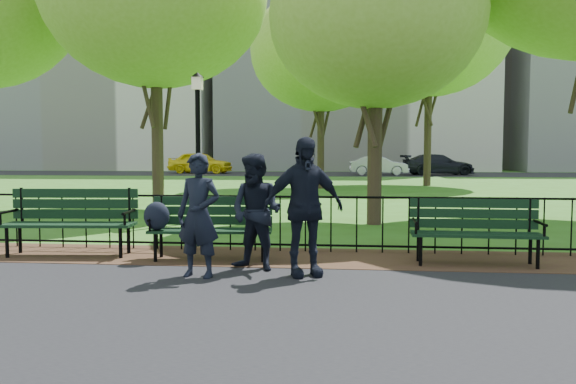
# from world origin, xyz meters

# --- Properties ---
(ground) EXTENTS (120.00, 120.00, 0.00)m
(ground) POSITION_xyz_m (0.00, 0.00, 0.00)
(ground) COLOR #325E18
(dirt_strip) EXTENTS (60.00, 1.60, 0.01)m
(dirt_strip) POSITION_xyz_m (0.00, 1.50, 0.01)
(dirt_strip) COLOR #392517
(dirt_strip) RESTS_ON ground
(far_street) EXTENTS (70.00, 9.00, 0.01)m
(far_street) POSITION_xyz_m (0.00, 35.00, 0.01)
(far_street) COLOR black
(far_street) RESTS_ON ground
(iron_fence) EXTENTS (24.06, 0.06, 1.00)m
(iron_fence) POSITION_xyz_m (0.00, 2.00, 0.50)
(iron_fence) COLOR black
(iron_fence) RESTS_ON ground
(apartment_west) EXTENTS (22.00, 15.00, 26.00)m
(apartment_west) POSITION_xyz_m (-22.00, 48.00, 13.00)
(apartment_west) COLOR silver
(apartment_west) RESTS_ON ground
(apartment_mid) EXTENTS (24.00, 15.00, 30.00)m
(apartment_mid) POSITION_xyz_m (2.00, 48.00, 15.00)
(apartment_mid) COLOR beige
(apartment_mid) RESTS_ON ground
(park_bench_main) EXTENTS (1.84, 0.70, 1.00)m
(park_bench_main) POSITION_xyz_m (-1.01, 1.19, 0.61)
(park_bench_main) COLOR black
(park_bench_main) RESTS_ON ground
(park_bench_left_a) EXTENTS (1.99, 0.76, 1.10)m
(park_bench_left_a) POSITION_xyz_m (-2.94, 1.40, 0.63)
(park_bench_left_a) COLOR black
(park_bench_left_a) RESTS_ON ground
(park_bench_right_a) EXTENTS (1.78, 0.61, 1.00)m
(park_bench_right_a) POSITION_xyz_m (3.03, 1.27, 0.57)
(park_bench_right_a) COLOR black
(park_bench_right_a) RESTS_ON ground
(lamppost) EXTENTS (0.30, 0.30, 3.35)m
(lamppost) POSITION_xyz_m (-2.05, 5.56, 1.82)
(lamppost) COLOR black
(lamppost) RESTS_ON ground
(tree_near_e) EXTENTS (4.63, 4.63, 6.46)m
(tree_near_e) POSITION_xyz_m (1.86, 5.65, 4.48)
(tree_near_e) COLOR #2D2116
(tree_near_e) RESTS_ON ground
(tree_far_c) EXTENTS (6.18, 6.18, 8.61)m
(tree_far_c) POSITION_xyz_m (0.16, 17.94, 5.97)
(tree_far_c) COLOR #2D2116
(tree_far_c) RESTS_ON ground
(tree_far_e) EXTENTS (7.75, 7.75, 10.80)m
(tree_far_e) POSITION_xyz_m (5.13, 20.56, 7.50)
(tree_far_e) COLOR #2D2116
(tree_far_e) RESTS_ON ground
(person_left) EXTENTS (0.63, 0.48, 1.56)m
(person_left) POSITION_xyz_m (-0.60, 0.08, 0.79)
(person_left) COLOR black
(person_left) RESTS_ON asphalt_path
(person_mid) EXTENTS (0.84, 0.65, 1.55)m
(person_mid) POSITION_xyz_m (0.05, 0.59, 0.79)
(person_mid) COLOR black
(person_mid) RESTS_ON asphalt_path
(person_right) EXTENTS (1.11, 0.77, 1.76)m
(person_right) POSITION_xyz_m (0.70, 0.29, 0.89)
(person_right) COLOR black
(person_right) RESTS_ON asphalt_path
(taxi) EXTENTS (4.99, 2.40, 1.64)m
(taxi) POSITION_xyz_m (-9.73, 35.12, 0.83)
(taxi) COLOR yellow
(taxi) RESTS_ON far_street
(sedan_silver) EXTENTS (4.16, 1.60, 1.35)m
(sedan_silver) POSITION_xyz_m (3.59, 32.98, 0.69)
(sedan_silver) COLOR #A5A7AD
(sedan_silver) RESTS_ON far_street
(sedan_dark) EXTENTS (5.33, 2.90, 1.46)m
(sedan_dark) POSITION_xyz_m (7.76, 33.61, 0.74)
(sedan_dark) COLOR black
(sedan_dark) RESTS_ON far_street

